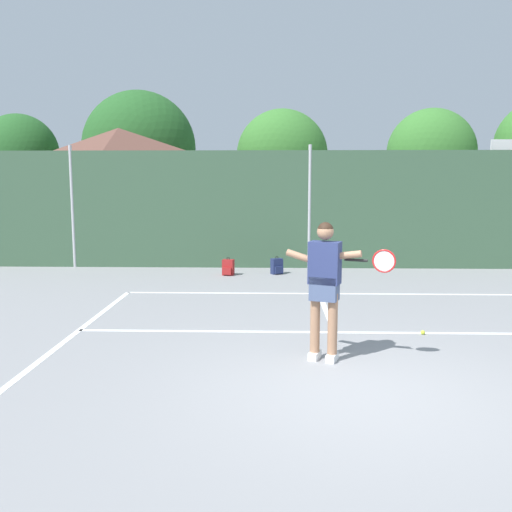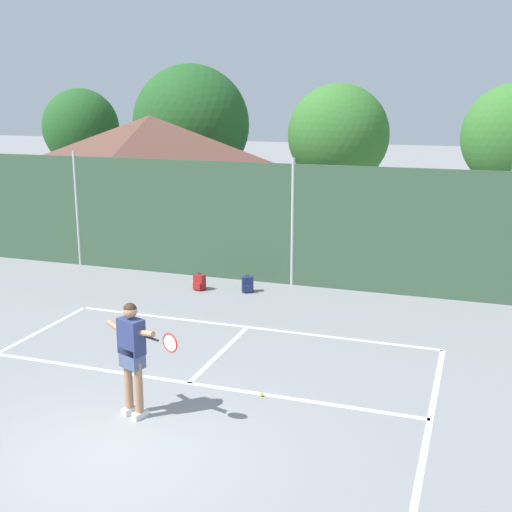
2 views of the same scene
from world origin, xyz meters
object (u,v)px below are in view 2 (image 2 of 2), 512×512
(tennis_player, at_px, (133,349))
(tennis_ball, at_px, (261,395))
(backpack_navy, at_px, (248,285))
(backpack_red, at_px, (199,283))

(tennis_player, distance_m, tennis_ball, 2.36)
(tennis_ball, bearing_deg, backpack_navy, 111.88)
(backpack_navy, bearing_deg, backpack_red, -169.98)
(tennis_player, bearing_deg, backpack_navy, 94.86)
(tennis_player, relative_size, backpack_red, 4.01)
(tennis_player, bearing_deg, backpack_red, 105.37)
(backpack_red, bearing_deg, tennis_player, -74.63)
(backpack_red, bearing_deg, tennis_ball, -56.97)
(backpack_red, height_order, backpack_navy, same)
(tennis_ball, distance_m, backpack_red, 6.39)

